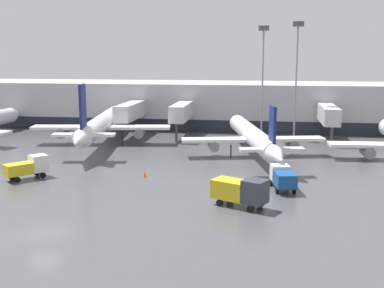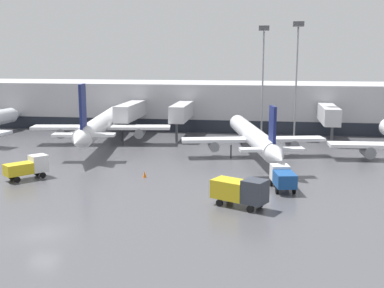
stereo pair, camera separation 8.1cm
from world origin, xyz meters
TOP-DOWN VIEW (x-y plane):
  - ground_plane at (0.00, 0.00)m, footprint 320.00×320.00m
  - terminal_building at (0.09, 61.83)m, footprint 160.00×28.58m
  - parked_jet_2 at (16.39, 33.36)m, footprint 20.67×32.82m
  - parked_jet_4 at (-8.46, 39.36)m, footprint 22.79×36.38m
  - service_truck_0 at (-9.73, 16.65)m, footprint 4.61×4.96m
  - service_truck_1 at (20.01, 16.32)m, footprint 2.86×5.20m
  - service_truck_2 at (15.73, 9.53)m, footprint 5.79×4.33m
  - traffic_cone_0 at (3.78, 19.35)m, footprint 0.43×0.43m
  - apron_light_mast_2 at (23.19, 49.52)m, footprint 1.80×1.80m
  - apron_light_mast_5 at (17.47, 50.71)m, footprint 1.80×1.80m

SIDE VIEW (x-z plane):
  - ground_plane at x=0.00m, z-range 0.00..0.00m
  - traffic_cone_0 at x=3.78m, z-range 0.00..0.76m
  - service_truck_1 at x=20.01m, z-range 0.23..2.67m
  - service_truck_0 at x=-9.73m, z-range 0.13..2.83m
  - service_truck_2 at x=15.73m, z-range 0.20..3.14m
  - parked_jet_2 at x=16.39m, z-range -1.30..7.24m
  - parked_jet_4 at x=-8.46m, z-range -1.97..8.67m
  - terminal_building at x=0.09m, z-range 0.00..9.00m
  - apron_light_mast_5 at x=17.47m, z-range 5.50..24.95m
  - apron_light_mast_2 at x=23.19m, z-range 5.60..25.62m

